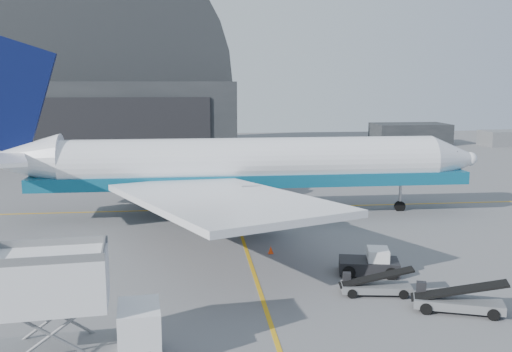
{
  "coord_description": "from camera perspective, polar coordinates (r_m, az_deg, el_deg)",
  "views": [
    {
      "loc": [
        -3.8,
        -33.27,
        12.11
      ],
      "look_at": [
        1.34,
        11.88,
        4.5
      ],
      "focal_mm": 40.0,
      "sensor_mm": 36.0,
      "label": 1
    }
  ],
  "objects": [
    {
      "name": "ground",
      "position": [
        35.61,
        0.02,
        -10.37
      ],
      "size": [
        200.0,
        200.0,
        0.0
      ],
      "primitive_type": "plane",
      "color": "#565659",
      "rests_on": "ground"
    },
    {
      "name": "taxi_lines",
      "position": [
        47.66,
        -1.72,
        -5.2
      ],
      "size": [
        80.0,
        42.12,
        0.02
      ],
      "color": "#C79212",
      "rests_on": "ground"
    },
    {
      "name": "hangar",
      "position": [
        99.93,
        -17.14,
        7.62
      ],
      "size": [
        50.0,
        28.3,
        28.0
      ],
      "color": "black",
      "rests_on": "ground"
    },
    {
      "name": "distant_bldg_a",
      "position": [
        113.91,
        15.1,
        3.08
      ],
      "size": [
        14.0,
        8.0,
        4.0
      ],
      "primitive_type": "cube",
      "color": "black",
      "rests_on": "ground"
    },
    {
      "name": "distant_bldg_b",
      "position": [
        117.73,
        23.54,
        2.81
      ],
      "size": [
        8.0,
        6.0,
        2.8
      ],
      "primitive_type": "cube",
      "color": "slate",
      "rests_on": "ground"
    },
    {
      "name": "airliner",
      "position": [
        51.25,
        -2.45,
        1.03
      ],
      "size": [
        46.51,
        45.1,
        16.32
      ],
      "color": "white",
      "rests_on": "ground"
    },
    {
      "name": "catering_truck",
      "position": [
        26.08,
        -18.45,
        -12.58
      ],
      "size": [
        7.47,
        3.38,
        4.99
      ],
      "rotation": [
        0.0,
        0.0,
        0.1
      ],
      "color": "slate",
      "rests_on": "ground"
    },
    {
      "name": "pushback_tug",
      "position": [
        37.24,
        11.38,
        -8.62
      ],
      "size": [
        4.05,
        2.87,
        1.71
      ],
      "rotation": [
        0.0,
        0.0,
        -0.22
      ],
      "color": "black",
      "rests_on": "ground"
    },
    {
      "name": "belt_loader_a",
      "position": [
        33.94,
        11.82,
        -10.72
      ],
      "size": [
        4.29,
        1.97,
        1.6
      ],
      "rotation": [
        0.0,
        0.0,
        -0.15
      ],
      "color": "slate",
      "rests_on": "ground"
    },
    {
      "name": "belt_loader_b",
      "position": [
        32.69,
        19.44,
        -11.73
      ],
      "size": [
        4.92,
        3.0,
        1.85
      ],
      "rotation": [
        0.0,
        0.0,
        -0.34
      ],
      "color": "slate",
      "rests_on": "ground"
    },
    {
      "name": "traffic_cone",
      "position": [
        40.77,
        1.49,
        -7.41
      ],
      "size": [
        0.37,
        0.37,
        0.53
      ],
      "color": "#F03C07",
      "rests_on": "ground"
    }
  ]
}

